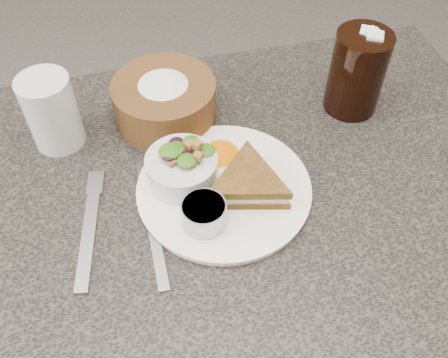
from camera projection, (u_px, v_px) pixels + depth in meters
dining_table at (223, 310)px, 1.04m from camera, size 1.00×0.70×0.75m
dinner_plate at (224, 189)px, 0.75m from camera, size 0.26×0.26×0.01m
sandwich at (248, 183)px, 0.73m from camera, size 0.17×0.17×0.04m
salad_bowl at (182, 165)px, 0.74m from camera, size 0.11×0.11×0.06m
dressing_ramekin at (204, 214)px, 0.69m from camera, size 0.07×0.07×0.04m
orange_wedge at (220, 147)px, 0.78m from camera, size 0.08×0.08×0.03m
fork at (89, 234)px, 0.71m from camera, size 0.05×0.19×0.01m
knife at (152, 222)px, 0.72m from camera, size 0.01×0.23×0.00m
bread_basket at (164, 95)px, 0.83m from camera, size 0.21×0.21×0.10m
cola_glass at (358, 70)px, 0.82m from camera, size 0.09×0.09×0.16m
water_glass at (52, 112)px, 0.78m from camera, size 0.09×0.09×0.12m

